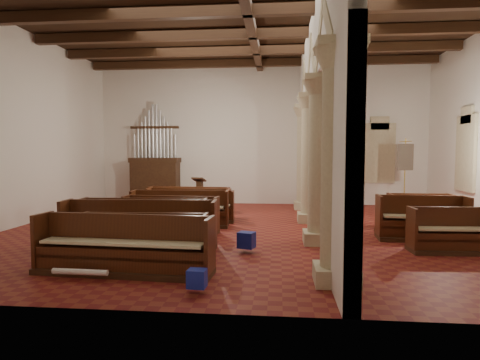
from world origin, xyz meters
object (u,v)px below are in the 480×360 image
object	(u,v)px
pipe_organ	(155,172)
nave_pew_0	(124,254)
processional_banner	(404,190)
aisle_pew_0	(453,238)
lectern	(200,195)

from	to	relation	value
pipe_organ	nave_pew_0	distance (m)	10.17
processional_banner	aisle_pew_0	xyz separation A→B (m)	(-0.75, -6.05, -0.50)
lectern	aisle_pew_0	bearing A→B (deg)	-29.35
lectern	processional_banner	world-z (taller)	processional_banner
pipe_organ	processional_banner	bearing A→B (deg)	-8.92
lectern	processional_banner	size ratio (longest dim) A/B	0.45
pipe_organ	processional_banner	xyz separation A→B (m)	(9.96, -1.56, -0.53)
nave_pew_0	aisle_pew_0	bearing A→B (deg)	21.65
processional_banner	pipe_organ	bearing A→B (deg)	157.36
lectern	aisle_pew_0	distance (m)	9.77
pipe_organ	lectern	world-z (taller)	pipe_organ
aisle_pew_0	processional_banner	bearing A→B (deg)	80.48
pipe_organ	nave_pew_0	world-z (taller)	pipe_organ
lectern	processional_banner	xyz separation A→B (m)	(7.84, -0.67, 0.33)
lectern	aisle_pew_0	size ratio (longest dim) A/B	0.64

